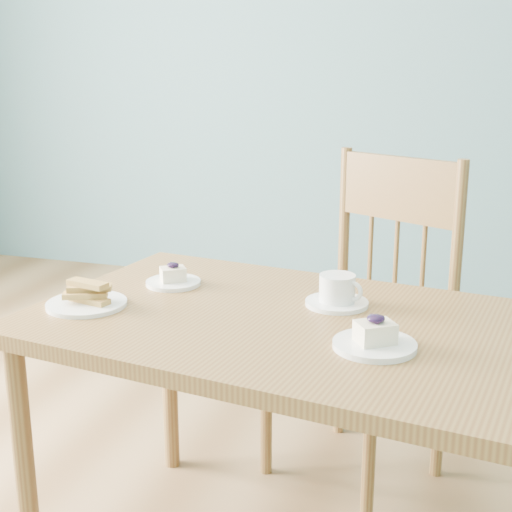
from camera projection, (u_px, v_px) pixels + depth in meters
room at (179, 3)px, 1.41m from camera, size 5.01×5.01×2.71m
dining_table at (310, 350)px, 1.60m from camera, size 1.36×0.90×0.68m
dining_chair at (365, 318)px, 2.12m from camera, size 0.59×0.58×0.98m
cheesecake_plate_near at (375, 340)px, 1.43m from camera, size 0.17×0.17×0.07m
cheesecake_plate_far at (173, 279)px, 1.84m from camera, size 0.14×0.14×0.06m
coffee_cup at (338, 292)px, 1.68m from camera, size 0.15×0.15×0.07m
biscotti_plate at (86, 299)px, 1.68m from camera, size 0.19×0.19×0.06m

